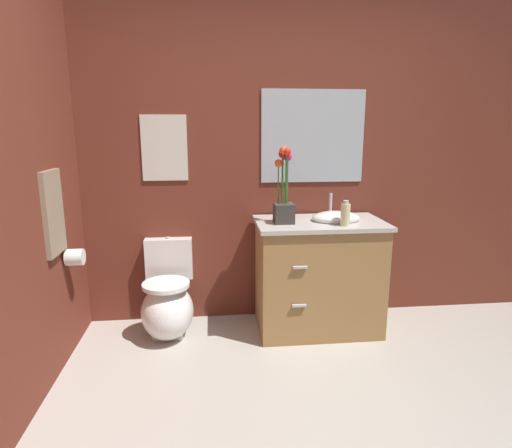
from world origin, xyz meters
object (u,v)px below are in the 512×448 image
toilet (168,303)px  wall_poster (164,148)px  hanging_towel (53,213)px  soap_bottle (345,214)px  toilet_paper_roll (75,257)px  wall_mirror (313,136)px  flower_vase (284,197)px  vanity_cabinet (319,274)px

toilet → wall_poster: 1.16m
wall_poster → hanging_towel: bearing=-135.7°
soap_bottle → toilet_paper_roll: size_ratio=1.63×
toilet → wall_mirror: wall_mirror is taller
flower_vase → wall_poster: size_ratio=1.12×
soap_bottle → toilet_paper_roll: 1.85m
vanity_cabinet → soap_bottle: vanity_cabinet is taller
vanity_cabinet → flower_vase: 0.66m
toilet → soap_bottle: 1.45m
toilet → wall_mirror: bearing=13.3°
wall_mirror → hanging_towel: bearing=-160.8°
soap_bottle → toilet_paper_roll: (-1.83, -0.00, -0.25)m
flower_vase → soap_bottle: flower_vase is taller
soap_bottle → wall_mirror: wall_mirror is taller
flower_vase → toilet_paper_roll: size_ratio=4.93×
soap_bottle → hanging_towel: hanging_towel is taller
toilet → hanging_towel: (-0.62, -0.34, 0.76)m
wall_poster → hanging_towel: wall_poster is taller
wall_poster → toilet_paper_roll: size_ratio=4.41×
vanity_cabinet → toilet_paper_roll: bearing=-174.3°
wall_poster → toilet_paper_roll: bearing=-140.8°
flower_vase → vanity_cabinet: bearing=5.8°
flower_vase → wall_poster: 0.97m
flower_vase → wall_mirror: size_ratio=0.68×
vanity_cabinet → toilet_paper_roll: size_ratio=9.35×
wall_poster → vanity_cabinet: bearing=-14.6°
wall_poster → hanging_towel: (-0.62, -0.61, -0.36)m
soap_bottle → wall_mirror: (-0.13, 0.46, 0.52)m
toilet → wall_poster: bearing=90.0°
vanity_cabinet → soap_bottle: size_ratio=5.75×
hanging_towel → wall_poster: bearing=44.3°
vanity_cabinet → wall_poster: bearing=165.4°
wall_poster → toilet_paper_roll: wall_poster is taller
toilet → soap_bottle: (1.26, -0.20, 0.69)m
toilet → wall_mirror: (1.13, 0.27, 1.21)m
toilet → wall_mirror: 1.67m
soap_bottle → wall_poster: wall_poster is taller
wall_poster → soap_bottle: bearing=-20.1°
flower_vase → hanging_towel: 1.50m
vanity_cabinet → wall_mirror: size_ratio=1.29×
flower_vase → hanging_towel: size_ratio=1.04×
flower_vase → soap_bottle: size_ratio=3.03×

